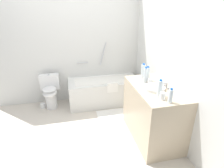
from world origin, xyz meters
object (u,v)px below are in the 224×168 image
object	(u,v)px
water_bottle_5	(160,88)
water_bottle_3	(171,96)
sink_faucet	(166,86)
drinking_glass_0	(150,81)
sink_basin	(155,88)
toilet_paper_roll	(43,106)
water_bottle_1	(143,71)
drinking_glass_1	(163,96)
toilet	(50,91)
water_bottle_0	(143,71)
bathtub	(104,90)
bath_mat	(112,114)
water_bottle_2	(145,75)
water_bottle_4	(147,74)

from	to	relation	value
water_bottle_5	water_bottle_3	bearing A→B (deg)	-77.43
sink_faucet	drinking_glass_0	world-z (taller)	same
water_bottle_3	drinking_glass_0	xyz separation A→B (m)	(0.01, 0.62, -0.05)
sink_basin	toilet_paper_roll	world-z (taller)	sink_basin
sink_basin	water_bottle_5	size ratio (longest dim) A/B	1.27
water_bottle_1	drinking_glass_1	world-z (taller)	water_bottle_1
toilet	water_bottle_5	xyz separation A→B (m)	(1.59, -1.65, 0.62)
water_bottle_1	water_bottle_5	size ratio (longest dim) A/B	0.91
drinking_glass_1	toilet_paper_roll	distance (m)	2.64
drinking_glass_1	sink_faucet	bearing A→B (deg)	54.96
drinking_glass_0	drinking_glass_1	bearing A→B (deg)	-96.80
water_bottle_3	water_bottle_0	bearing A→B (deg)	90.53
drinking_glass_1	bathtub	bearing A→B (deg)	104.97
sink_faucet	bath_mat	distance (m)	1.38
water_bottle_2	toilet	bearing A→B (deg)	143.94
water_bottle_1	water_bottle_2	world-z (taller)	water_bottle_2
toilet	toilet_paper_roll	distance (m)	0.37
water_bottle_3	drinking_glass_1	world-z (taller)	water_bottle_3
water_bottle_0	toilet_paper_roll	xyz separation A→B (m)	(-1.82, 0.97, -0.96)
sink_faucet	water_bottle_4	world-z (taller)	water_bottle_4
water_bottle_0	water_bottle_4	xyz separation A→B (m)	(0.02, -0.12, -0.01)
sink_faucet	drinking_glass_1	bearing A→B (deg)	-125.04
toilet	sink_faucet	world-z (taller)	sink_faucet
sink_basin	water_bottle_4	bearing A→B (deg)	85.38
water_bottle_5	drinking_glass_0	size ratio (longest dim) A/B	2.81
toilet	toilet_paper_roll	world-z (taller)	toilet
toilet_paper_roll	water_bottle_1	bearing A→B (deg)	-25.74
toilet	drinking_glass_1	bearing A→B (deg)	42.81
sink_basin	water_bottle_1	distance (m)	0.54
water_bottle_5	drinking_glass_1	bearing A→B (deg)	-92.83
toilet	water_bottle_3	size ratio (longest dim) A/B	3.56
water_bottle_2	drinking_glass_0	world-z (taller)	water_bottle_2
drinking_glass_1	bath_mat	size ratio (longest dim) A/B	0.16
sink_faucet	water_bottle_5	world-z (taller)	water_bottle_5
water_bottle_3	water_bottle_5	size ratio (longest dim) A/B	0.83
bathtub	water_bottle_3	world-z (taller)	bathtub
toilet_paper_roll	water_bottle_0	bearing A→B (deg)	-28.15
water_bottle_2	drinking_glass_0	size ratio (longest dim) A/B	3.03
sink_faucet	water_bottle_0	size ratio (longest dim) A/B	0.59
drinking_glass_0	water_bottle_4	bearing A→B (deg)	88.86
water_bottle_1	drinking_glass_1	xyz separation A→B (m)	(-0.07, -0.85, -0.05)
water_bottle_1	water_bottle_3	distance (m)	0.94
bathtub	toilet_paper_roll	size ratio (longest dim) A/B	13.78
water_bottle_3	bath_mat	distance (m)	1.63
sink_faucet	water_bottle_4	size ratio (longest dim) A/B	0.62
sink_faucet	water_bottle_0	bearing A→B (deg)	111.55
drinking_glass_0	toilet_paper_roll	bearing A→B (deg)	146.66
water_bottle_1	bath_mat	distance (m)	1.12
water_bottle_5	drinking_glass_0	bearing A→B (deg)	82.27
bathtub	drinking_glass_1	xyz separation A→B (m)	(0.45, -1.69, 0.65)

